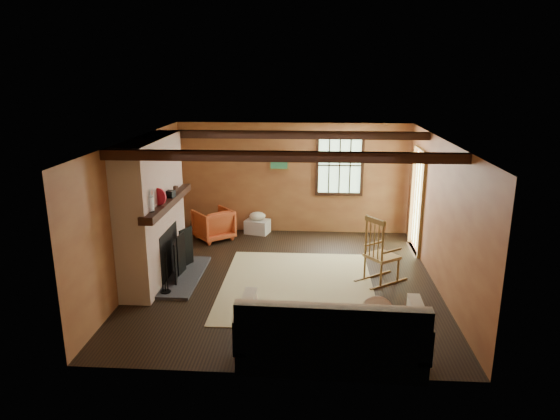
# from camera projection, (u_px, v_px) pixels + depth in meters

# --- Properties ---
(ground) EXTENTS (5.50, 5.50, 0.00)m
(ground) POSITION_uv_depth(u_px,v_px,m) (286.00, 280.00, 8.51)
(ground) COLOR black
(ground) RESTS_ON ground
(room_envelope) EXTENTS (5.02, 5.52, 2.44)m
(room_envelope) POSITION_uv_depth(u_px,v_px,m) (300.00, 184.00, 8.31)
(room_envelope) COLOR #9B6037
(room_envelope) RESTS_ON ground
(fireplace) EXTENTS (1.02, 2.30, 2.40)m
(fireplace) POSITION_uv_depth(u_px,v_px,m) (154.00, 216.00, 8.36)
(fireplace) COLOR #A2543E
(fireplace) RESTS_ON ground
(rug) EXTENTS (2.50, 3.00, 0.01)m
(rug) POSITION_uv_depth(u_px,v_px,m) (297.00, 285.00, 8.31)
(rug) COLOR tan
(rug) RESTS_ON ground
(rocking_chair) EXTENTS (0.93, 0.84, 1.15)m
(rocking_chair) POSITION_uv_depth(u_px,v_px,m) (380.00, 254.00, 8.34)
(rocking_chair) COLOR tan
(rocking_chair) RESTS_ON ground
(sofa) EXTENTS (2.29, 1.06, 0.91)m
(sofa) POSITION_uv_depth(u_px,v_px,m) (331.00, 337.00, 6.06)
(sofa) COLOR white
(sofa) RESTS_ON ground
(firewood_pile) EXTENTS (0.65, 0.12, 0.24)m
(firewood_pile) POSITION_uv_depth(u_px,v_px,m) (205.00, 226.00, 11.10)
(firewood_pile) COLOR brown
(firewood_pile) RESTS_ON ground
(laundry_basket) EXTENTS (0.58, 0.50, 0.30)m
(laundry_basket) POSITION_uv_depth(u_px,v_px,m) (257.00, 226.00, 10.97)
(laundry_basket) COLOR silver
(laundry_basket) RESTS_ON ground
(basket_pillow) EXTENTS (0.45, 0.41, 0.18)m
(basket_pillow) POSITION_uv_depth(u_px,v_px,m) (257.00, 216.00, 10.91)
(basket_pillow) COLOR white
(basket_pillow) RESTS_ON laundry_basket
(armchair) EXTENTS (1.00, 1.00, 0.66)m
(armchair) POSITION_uv_depth(u_px,v_px,m) (214.00, 224.00, 10.52)
(armchair) COLOR #BF6026
(armchair) RESTS_ON ground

